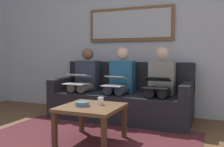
{
  "coord_description": "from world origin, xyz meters",
  "views": [
    {
      "loc": [
        -1.41,
        1.66,
        1.03
      ],
      "look_at": [
        0.0,
        -1.7,
        0.75
      ],
      "focal_mm": 40.19,
      "sensor_mm": 36.0,
      "label": 1
    }
  ],
  "objects_px": {
    "laptop_white": "(78,79)",
    "cup": "(101,101)",
    "laptop_silver": "(115,81)",
    "coffee_table": "(91,111)",
    "person_left": "(160,83)",
    "person_right": "(85,79)",
    "framed_mirror": "(130,24)",
    "person_middle": "(120,81)",
    "bowl": "(82,104)",
    "laptop_black": "(157,83)",
    "couch": "(122,99)"
  },
  "relations": [
    {
      "from": "cup",
      "to": "laptop_white",
      "type": "height_order",
      "value": "laptop_white"
    },
    {
      "from": "coffee_table",
      "to": "laptop_black",
      "type": "relative_size",
      "value": 1.93
    },
    {
      "from": "person_right",
      "to": "framed_mirror",
      "type": "bearing_deg",
      "value": -144.47
    },
    {
      "from": "framed_mirror",
      "to": "cup",
      "type": "bearing_deg",
      "value": 95.54
    },
    {
      "from": "couch",
      "to": "person_right",
      "type": "relative_size",
      "value": 1.93
    },
    {
      "from": "person_left",
      "to": "person_middle",
      "type": "distance_m",
      "value": 0.64
    },
    {
      "from": "coffee_table",
      "to": "person_right",
      "type": "distance_m",
      "value": 1.37
    },
    {
      "from": "person_right",
      "to": "laptop_white",
      "type": "xyz_separation_m",
      "value": [
        0.0,
        0.24,
        0.02
      ]
    },
    {
      "from": "laptop_silver",
      "to": "laptop_white",
      "type": "bearing_deg",
      "value": -0.35
    },
    {
      "from": "laptop_silver",
      "to": "person_right",
      "type": "height_order",
      "value": "person_right"
    },
    {
      "from": "framed_mirror",
      "to": "cup",
      "type": "relative_size",
      "value": 16.83
    },
    {
      "from": "person_middle",
      "to": "laptop_black",
      "type": "bearing_deg",
      "value": 159.35
    },
    {
      "from": "framed_mirror",
      "to": "person_right",
      "type": "xyz_separation_m",
      "value": [
        0.64,
        0.46,
        -0.94
      ]
    },
    {
      "from": "person_left",
      "to": "coffee_table",
      "type": "bearing_deg",
      "value": 63.64
    },
    {
      "from": "laptop_black",
      "to": "person_right",
      "type": "height_order",
      "value": "person_right"
    },
    {
      "from": "laptop_black",
      "to": "framed_mirror",
      "type": "bearing_deg",
      "value": -47.49
    },
    {
      "from": "bowl",
      "to": "laptop_white",
      "type": "bearing_deg",
      "value": -57.04
    },
    {
      "from": "cup",
      "to": "laptop_white",
      "type": "bearing_deg",
      "value": -45.9
    },
    {
      "from": "framed_mirror",
      "to": "person_left",
      "type": "height_order",
      "value": "framed_mirror"
    },
    {
      "from": "couch",
      "to": "bowl",
      "type": "height_order",
      "value": "couch"
    },
    {
      "from": "coffee_table",
      "to": "person_middle",
      "type": "relative_size",
      "value": 0.6
    },
    {
      "from": "laptop_white",
      "to": "cup",
      "type": "bearing_deg",
      "value": 134.1
    },
    {
      "from": "person_right",
      "to": "laptop_white",
      "type": "distance_m",
      "value": 0.24
    },
    {
      "from": "cup",
      "to": "laptop_silver",
      "type": "distance_m",
      "value": 0.83
    },
    {
      "from": "person_middle",
      "to": "bowl",
      "type": "bearing_deg",
      "value": 89.22
    },
    {
      "from": "couch",
      "to": "person_right",
      "type": "distance_m",
      "value": 0.71
    },
    {
      "from": "bowl",
      "to": "laptop_silver",
      "type": "xyz_separation_m",
      "value": [
        -0.02,
        -0.96,
        0.17
      ]
    },
    {
      "from": "person_middle",
      "to": "person_right",
      "type": "relative_size",
      "value": 1.0
    },
    {
      "from": "person_left",
      "to": "person_right",
      "type": "distance_m",
      "value": 1.28
    },
    {
      "from": "laptop_black",
      "to": "laptop_white",
      "type": "relative_size",
      "value": 0.94
    },
    {
      "from": "person_left",
      "to": "person_middle",
      "type": "bearing_deg",
      "value": 0.0
    },
    {
      "from": "person_left",
      "to": "person_right",
      "type": "relative_size",
      "value": 1.0
    },
    {
      "from": "laptop_black",
      "to": "person_middle",
      "type": "relative_size",
      "value": 0.31
    },
    {
      "from": "laptop_white",
      "to": "person_right",
      "type": "bearing_deg",
      "value": -90.0
    },
    {
      "from": "framed_mirror",
      "to": "person_middle",
      "type": "xyz_separation_m",
      "value": [
        0.0,
        0.46,
        -0.94
      ]
    },
    {
      "from": "laptop_black",
      "to": "cup",
      "type": "bearing_deg",
      "value": 58.65
    },
    {
      "from": "person_left",
      "to": "laptop_white",
      "type": "distance_m",
      "value": 1.3
    },
    {
      "from": "couch",
      "to": "laptop_silver",
      "type": "relative_size",
      "value": 6.26
    },
    {
      "from": "laptop_silver",
      "to": "couch",
      "type": "bearing_deg",
      "value": -90.0
    },
    {
      "from": "person_right",
      "to": "cup",
      "type": "bearing_deg",
      "value": 126.79
    },
    {
      "from": "laptop_silver",
      "to": "laptop_white",
      "type": "distance_m",
      "value": 0.64
    },
    {
      "from": "laptop_silver",
      "to": "coffee_table",
      "type": "bearing_deg",
      "value": 94.46
    },
    {
      "from": "person_left",
      "to": "person_middle",
      "type": "height_order",
      "value": "same"
    },
    {
      "from": "bowl",
      "to": "cup",
      "type": "bearing_deg",
      "value": -137.2
    },
    {
      "from": "couch",
      "to": "framed_mirror",
      "type": "xyz_separation_m",
      "value": [
        0.0,
        -0.39,
        1.24
      ]
    },
    {
      "from": "bowl",
      "to": "person_left",
      "type": "relative_size",
      "value": 0.14
    },
    {
      "from": "coffee_table",
      "to": "person_left",
      "type": "xyz_separation_m",
      "value": [
        -0.57,
        -1.15,
        0.24
      ]
    },
    {
      "from": "laptop_white",
      "to": "person_middle",
      "type": "bearing_deg",
      "value": -159.44
    },
    {
      "from": "cup",
      "to": "laptop_black",
      "type": "distance_m",
      "value": 0.96
    },
    {
      "from": "framed_mirror",
      "to": "person_right",
      "type": "bearing_deg",
      "value": 35.53
    }
  ]
}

